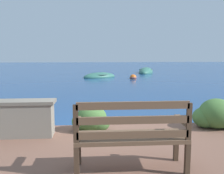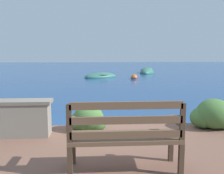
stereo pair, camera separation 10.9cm
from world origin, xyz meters
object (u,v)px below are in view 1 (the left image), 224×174
park_bench (131,134)px  rowboat_mid (146,72)px  mooring_buoy (133,78)px  rowboat_nearest (99,77)px

park_bench → rowboat_mid: 18.43m
park_bench → mooring_buoy: (2.12, 13.12, -0.63)m
mooring_buoy → rowboat_mid: bearing=69.1°
rowboat_mid → mooring_buoy: (-1.86, -4.86, 0.01)m
rowboat_nearest → rowboat_mid: size_ratio=0.76×
rowboat_mid → mooring_buoy: rowboat_mid is taller
park_bench → rowboat_nearest: (-0.06, 14.24, -0.65)m
park_bench → mooring_buoy: size_ratio=2.88×
rowboat_nearest → mooring_buoy: rowboat_nearest is taller
rowboat_nearest → park_bench: bearing=-117.5°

